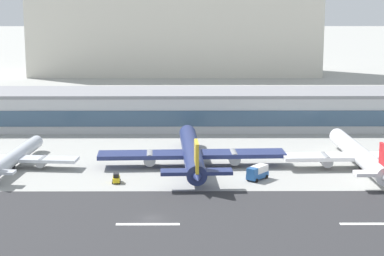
% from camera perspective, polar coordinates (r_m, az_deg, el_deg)
% --- Properties ---
extents(ground_plane, '(1400.00, 1400.00, 0.00)m').
position_cam_1_polar(ground_plane, '(132.16, -3.39, -7.60)').
color(ground_plane, '#9E9E99').
extents(runway_strip, '(800.00, 42.57, 0.08)m').
position_cam_1_polar(runway_strip, '(129.04, -3.47, -8.06)').
color(runway_strip, '#2D2D30').
rests_on(runway_strip, ground_plane).
extents(runway_centreline_dash_4, '(12.00, 1.20, 0.01)m').
position_cam_1_polar(runway_centreline_dash_4, '(129.06, -3.72, -8.04)').
color(runway_centreline_dash_4, white).
rests_on(runway_centreline_dash_4, runway_strip).
extents(runway_centreline_dash_5, '(12.00, 1.20, 0.01)m').
position_cam_1_polar(runway_centreline_dash_5, '(133.35, 14.81, -7.76)').
color(runway_centreline_dash_5, white).
rests_on(runway_centreline_dash_5, runway_strip).
extents(terminal_building, '(163.99, 22.75, 11.71)m').
position_cam_1_polar(terminal_building, '(217.17, -0.07, 1.61)').
color(terminal_building, '#B7BABC').
rests_on(terminal_building, ground_plane).
extents(distant_hotel_block, '(147.00, 37.30, 48.00)m').
position_cam_1_polar(distant_hotel_block, '(354.91, -1.42, 8.41)').
color(distant_hotel_block, beige).
rests_on(distant_hotel_block, ground_plane).
extents(airliner_black_tail_gate_0, '(31.86, 38.91, 8.13)m').
position_cam_1_polar(airliner_black_tail_gate_0, '(172.84, -14.73, -2.47)').
color(airliner_black_tail_gate_0, silver).
rests_on(airliner_black_tail_gate_0, ground_plane).
extents(airliner_gold_tail_gate_1, '(46.74, 51.85, 10.82)m').
position_cam_1_polar(airliner_gold_tail_gate_1, '(168.02, -0.00, -2.18)').
color(airliner_gold_tail_gate_1, navy).
rests_on(airliner_gold_tail_gate_1, ground_plane).
extents(airliner_red_tail_gate_2, '(37.93, 48.47, 10.11)m').
position_cam_1_polar(airliner_red_tail_gate_2, '(171.78, 13.93, -2.30)').
color(airliner_red_tail_gate_2, white).
rests_on(airliner_red_tail_gate_2, ground_plane).
extents(service_baggage_tug_0, '(2.08, 3.31, 2.20)m').
position_cam_1_polar(service_baggage_tug_0, '(156.47, -6.36, -4.20)').
color(service_baggage_tug_0, gold).
rests_on(service_baggage_tug_0, ground_plane).
extents(service_box_truck_1, '(5.66, 6.16, 3.25)m').
position_cam_1_polar(service_box_truck_1, '(158.45, 5.50, -3.70)').
color(service_box_truck_1, '#23569E').
rests_on(service_box_truck_1, ground_plane).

